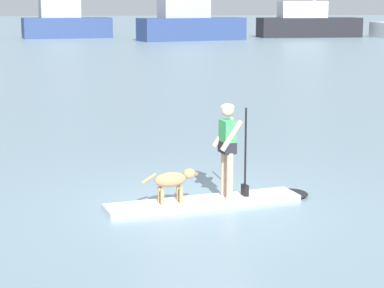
% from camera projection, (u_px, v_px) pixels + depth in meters
% --- Properties ---
extents(ground_plane, '(400.00, 400.00, 0.00)m').
position_uv_depth(ground_plane, '(204.00, 205.00, 12.45)').
color(ground_plane, slate).
extents(paddleboard, '(3.82, 1.16, 0.10)m').
position_uv_depth(paddleboard, '(216.00, 201.00, 12.52)').
color(paddleboard, silver).
rests_on(paddleboard, ground_plane).
extents(person_paddler, '(0.64, 0.52, 1.68)m').
position_uv_depth(person_paddler, '(228.00, 144.00, 12.39)').
color(person_paddler, tan).
rests_on(person_paddler, paddleboard).
extents(dog, '(1.03, 0.30, 0.58)m').
position_uv_depth(dog, '(173.00, 180.00, 12.17)').
color(dog, '#997A51').
rests_on(dog, paddleboard).
extents(moored_boat_center, '(9.26, 4.32, 12.89)m').
position_uv_depth(moored_boat_center, '(65.00, 22.00, 73.00)').
color(moored_boat_center, navy).
rests_on(moored_boat_center, ground_plane).
extents(moored_boat_far_starboard, '(10.76, 5.19, 4.58)m').
position_uv_depth(moored_boat_far_starboard, '(190.00, 24.00, 68.09)').
color(moored_boat_far_starboard, navy).
rests_on(moored_boat_far_starboard, ground_plane).
extents(moored_boat_outer, '(10.85, 4.10, 11.13)m').
position_uv_depth(moored_boat_outer, '(307.00, 23.00, 74.85)').
color(moored_boat_outer, black).
rests_on(moored_boat_outer, ground_plane).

